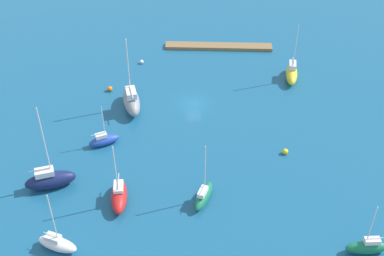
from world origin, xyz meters
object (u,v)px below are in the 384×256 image
at_px(sailboat_yellow_east_end, 292,73).
at_px(sailboat_navy_along_channel, 50,179).
at_px(sailboat_blue_far_north, 104,140).
at_px(mooring_buoy_white, 142,62).
at_px(mooring_buoy_orange, 110,89).
at_px(pier_dock, 219,46).
at_px(mooring_buoy_yellow, 285,152).
at_px(sailboat_white_inner_mooring, 57,243).
at_px(sailboat_green_by_breakwater, 367,247).
at_px(sailboat_red_center_basin, 119,196).
at_px(sailboat_gray_lone_north, 131,100).
at_px(sailboat_green_west_end, 204,196).

bearing_deg(sailboat_yellow_east_end, sailboat_navy_along_channel, -45.66).
relative_size(sailboat_blue_far_north, sailboat_navy_along_channel, 0.52).
bearing_deg(sailboat_navy_along_channel, mooring_buoy_white, 56.75).
bearing_deg(sailboat_navy_along_channel, mooring_buoy_orange, 61.37).
height_order(pier_dock, mooring_buoy_yellow, mooring_buoy_yellow).
height_order(sailboat_blue_far_north, sailboat_navy_along_channel, sailboat_navy_along_channel).
xyz_separation_m(sailboat_blue_far_north, sailboat_yellow_east_end, (-29.41, -18.63, 0.40)).
xyz_separation_m(sailboat_navy_along_channel, mooring_buoy_yellow, (-31.87, -7.83, -0.90)).
xyz_separation_m(sailboat_blue_far_north, mooring_buoy_white, (-2.87, -22.89, -0.48)).
bearing_deg(mooring_buoy_white, sailboat_white_inner_mooring, 83.12).
bearing_deg(sailboat_green_by_breakwater, sailboat_navy_along_channel, -18.07).
height_order(sailboat_blue_far_north, mooring_buoy_white, sailboat_blue_far_north).
height_order(sailboat_red_center_basin, sailboat_white_inner_mooring, sailboat_red_center_basin).
relative_size(sailboat_green_by_breakwater, sailboat_gray_lone_north, 0.63).
distance_m(sailboat_navy_along_channel, sailboat_green_west_end, 20.43).
height_order(sailboat_gray_lone_north, sailboat_green_west_end, sailboat_gray_lone_north).
xyz_separation_m(sailboat_blue_far_north, sailboat_gray_lone_north, (-2.93, -8.98, 0.82)).
bearing_deg(sailboat_red_center_basin, sailboat_green_west_end, 86.48).
distance_m(sailboat_green_by_breakwater, sailboat_green_west_end, 20.51).
bearing_deg(sailboat_green_west_end, mooring_buoy_yellow, -30.60).
bearing_deg(mooring_buoy_yellow, sailboat_white_inner_mooring, 32.19).
height_order(sailboat_navy_along_channel, sailboat_green_west_end, sailboat_navy_along_channel).
distance_m(sailboat_red_center_basin, mooring_buoy_yellow, 24.59).
bearing_deg(sailboat_red_center_basin, mooring_buoy_white, 175.41).
distance_m(mooring_buoy_orange, mooring_buoy_yellow, 31.56).
bearing_deg(pier_dock, sailboat_blue_far_north, 59.89).
height_order(mooring_buoy_orange, mooring_buoy_white, mooring_buoy_orange).
bearing_deg(sailboat_yellow_east_end, sailboat_blue_far_north, -51.56).
bearing_deg(sailboat_gray_lone_north, sailboat_green_west_end, -164.46).
height_order(pier_dock, sailboat_green_by_breakwater, sailboat_green_by_breakwater).
xyz_separation_m(sailboat_navy_along_channel, mooring_buoy_orange, (-4.10, -22.82, -0.89)).
xyz_separation_m(pier_dock, sailboat_yellow_east_end, (-12.52, 10.48, 0.93)).
relative_size(pier_dock, sailboat_yellow_east_end, 1.91).
xyz_separation_m(sailboat_white_inner_mooring, sailboat_green_west_end, (-16.98, -8.27, 0.09)).
relative_size(sailboat_white_inner_mooring, mooring_buoy_orange, 10.45).
bearing_deg(pier_dock, sailboat_gray_lone_north, 55.27).
bearing_deg(sailboat_gray_lone_north, sailboat_navy_along_channel, 139.25).
distance_m(sailboat_green_west_end, mooring_buoy_white, 35.73).
distance_m(sailboat_yellow_east_end, mooring_buoy_white, 26.90).
xyz_separation_m(sailboat_gray_lone_north, sailboat_navy_along_channel, (8.48, 17.92, -0.32)).
height_order(sailboat_green_by_breakwater, sailboat_white_inner_mooring, sailboat_white_inner_mooring).
bearing_deg(pier_dock, sailboat_navy_along_channel, 59.48).
relative_size(sailboat_green_by_breakwater, sailboat_green_west_end, 0.85).
bearing_deg(sailboat_red_center_basin, sailboat_yellow_east_end, 133.25).
distance_m(sailboat_blue_far_north, mooring_buoy_white, 23.07).
relative_size(mooring_buoy_orange, mooring_buoy_yellow, 1.03).
distance_m(sailboat_green_by_breakwater, mooring_buoy_yellow, 18.77).
bearing_deg(mooring_buoy_white, sailboat_navy_along_channel, 75.18).
bearing_deg(sailboat_yellow_east_end, sailboat_green_west_end, -20.35).
relative_size(sailboat_yellow_east_end, mooring_buoy_white, 15.07).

